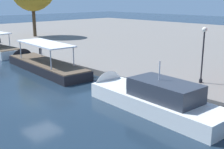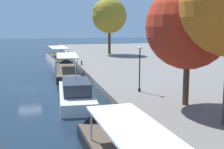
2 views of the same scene
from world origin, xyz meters
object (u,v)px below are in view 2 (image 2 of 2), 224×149
(lamp_post, at_px, (140,64))
(mooring_bollard_1, at_px, (74,55))
(tree_0, at_px, (190,29))
(motor_yacht_2, at_px, (75,94))
(mooring_bollard_0, at_px, (82,63))
(tour_boat_0, at_px, (58,60))
(tree_3, at_px, (109,16))
(tour_boat_1, at_px, (67,72))
(mooring_bollard_2, at_px, (73,54))

(lamp_post, bearing_deg, mooring_bollard_1, -175.81)
(lamp_post, relative_size, tree_0, 0.45)
(motor_yacht_2, relative_size, mooring_bollard_1, 16.10)
(mooring_bollard_0, bearing_deg, tour_boat_0, -161.25)
(mooring_bollard_0, xyz_separation_m, tree_3, (-15.75, 8.24, 7.64))
(tour_boat_1, relative_size, mooring_bollard_1, 19.48)
(tree_3, bearing_deg, mooring_bollard_2, -78.04)
(mooring_bollard_2, xyz_separation_m, tree_3, (-1.68, 7.91, 7.60))
(tour_boat_0, relative_size, tree_3, 1.18)
(tour_boat_0, distance_m, tour_boat_1, 14.22)
(tour_boat_0, xyz_separation_m, lamp_post, (29.29, 5.84, 2.93))
(tour_boat_0, bearing_deg, tree_3, -64.31)
(mooring_bollard_0, distance_m, tree_3, 19.35)
(tour_boat_1, distance_m, lamp_post, 16.33)
(tree_0, bearing_deg, tour_boat_1, -159.18)
(lamp_post, bearing_deg, mooring_bollard_0, -172.26)
(tour_boat_0, xyz_separation_m, motor_yacht_2, (28.96, -0.40, 0.26))
(motor_yacht_2, distance_m, tree_3, 38.31)
(motor_yacht_2, xyz_separation_m, mooring_bollard_0, (-19.83, 3.50, 0.34))
(tree_3, bearing_deg, motor_yacht_2, -18.26)
(motor_yacht_2, bearing_deg, tour_boat_0, 2.89)
(mooring_bollard_1, relative_size, lamp_post, 0.16)
(mooring_bollard_0, relative_size, tree_3, 0.06)
(tour_boat_0, xyz_separation_m, tour_boat_1, (14.22, 0.29, -0.04))
(mooring_bollard_2, height_order, tree_0, tree_0)
(motor_yacht_2, bearing_deg, mooring_bollard_2, -2.77)
(lamp_post, bearing_deg, tour_boat_0, -168.73)
(tour_boat_0, relative_size, mooring_bollard_1, 19.82)
(motor_yacht_2, xyz_separation_m, tree_3, (-35.58, 11.74, 7.98))
(tour_boat_1, xyz_separation_m, mooring_bollard_0, (-5.09, 2.81, 0.64))
(mooring_bollard_2, bearing_deg, tour_boat_0, -34.79)
(lamp_post, height_order, tree_3, tree_3)
(mooring_bollard_2, distance_m, tree_3, 11.10)
(mooring_bollard_0, bearing_deg, lamp_post, 7.74)
(tour_boat_0, xyz_separation_m, mooring_bollard_2, (-4.94, 3.44, 0.63))
(motor_yacht_2, xyz_separation_m, tree_0, (5.86, 8.53, 6.13))
(mooring_bollard_0, height_order, mooring_bollard_1, mooring_bollard_0)
(tree_0, xyz_separation_m, tree_3, (-41.45, 3.21, 1.85))
(motor_yacht_2, bearing_deg, tree_0, -120.84)
(mooring_bollard_1, bearing_deg, tree_3, 112.50)
(tour_boat_1, distance_m, mooring_bollard_1, 17.86)
(tree_0, bearing_deg, tree_3, 175.57)
(mooring_bollard_1, height_order, tree_0, tree_0)
(mooring_bollard_0, height_order, tree_3, tree_3)
(mooring_bollard_0, relative_size, lamp_post, 0.16)
(mooring_bollard_0, relative_size, tree_0, 0.07)
(mooring_bollard_1, relative_size, tree_0, 0.07)
(motor_yacht_2, height_order, tree_0, tree_0)
(tour_boat_1, bearing_deg, mooring_bollard_2, -5.34)
(motor_yacht_2, height_order, tree_3, tree_3)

